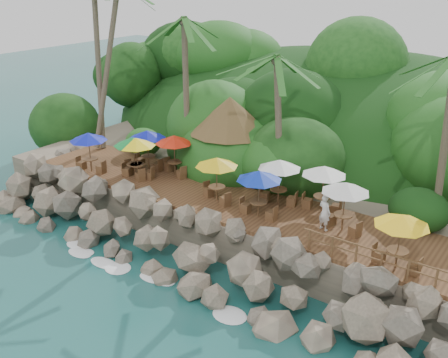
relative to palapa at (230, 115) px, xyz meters
The scene contains 12 objects.
ground 11.65m from the palapa, 76.77° to the right, with size 140.00×140.00×0.00m, color #19514F.
land_base 8.11m from the palapa, 69.41° to the left, with size 32.00×25.20×2.10m, color gray.
jungle_hill 15.01m from the palapa, 80.39° to the left, with size 44.80×28.00×15.40m, color #143811.
seawall 9.40m from the palapa, 73.56° to the right, with size 29.00×4.00×2.30m, color gray, non-canonical shape.
terrace 5.74m from the palapa, 58.95° to the right, with size 26.00×5.00×0.20m, color brown.
jungle_foliage 8.09m from the palapa, 65.84° to the left, with size 44.00×16.00×12.00m, color #143811, non-canonical shape.
foam_line 11.38m from the palapa, 76.37° to the right, with size 25.20×0.80×0.06m.
palms 6.40m from the palapa, 34.65° to the right, with size 31.13×6.76×13.18m.
palapa is the anchor object (origin of this frame).
dining_clusters 4.61m from the palapa, 64.14° to the right, with size 21.43×5.51×2.50m.
railing 13.83m from the palapa, 27.25° to the right, with size 7.20×0.10×1.00m.
waiter 9.70m from the palapa, 25.83° to the right, with size 0.67×0.44×1.84m, color white.
Camera 1 is at (15.19, -15.14, 14.11)m, focal length 41.48 mm.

